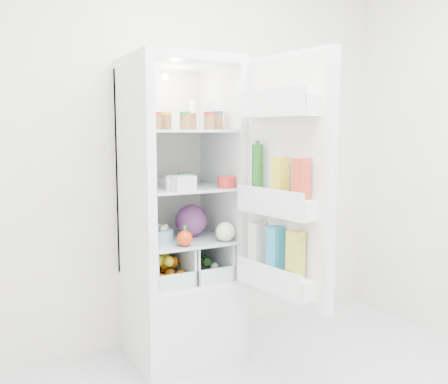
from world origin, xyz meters
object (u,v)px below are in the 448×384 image
red_cabbage (191,221)px  mushroom_bowl (159,236)px  refrigerator (178,249)px  fridge_door (285,187)px

red_cabbage → mushroom_bowl: 0.25m
red_cabbage → mushroom_bowl: bearing=-162.6°
red_cabbage → mushroom_bowl: red_cabbage is taller
refrigerator → fridge_door: 0.84m
red_cabbage → fridge_door: size_ratio=0.15×
fridge_door → refrigerator: bearing=20.3°
refrigerator → fridge_door: size_ratio=1.38×
red_cabbage → fridge_door: (0.28, -0.58, 0.25)m
refrigerator → red_cabbage: refrigerator is taller
fridge_door → red_cabbage: bearing=17.3°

